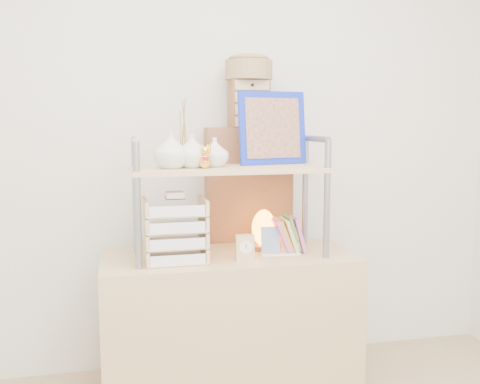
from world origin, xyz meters
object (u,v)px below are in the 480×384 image
object	(u,v)px
cabinet	(247,250)
salt_lamp	(264,229)
letter_tray	(175,234)
desk	(230,330)

from	to	relation	value
cabinet	salt_lamp	world-z (taller)	cabinet
letter_tray	salt_lamp	size ratio (longest dim) A/B	1.59
letter_tray	cabinet	bearing A→B (deg)	44.33
cabinet	salt_lamp	xyz separation A→B (m)	(0.01, -0.30, 0.18)
cabinet	letter_tray	world-z (taller)	cabinet
desk	salt_lamp	bearing A→B (deg)	19.53
desk	salt_lamp	xyz separation A→B (m)	(0.19, 0.07, 0.48)
desk	cabinet	size ratio (longest dim) A/B	0.89
letter_tray	salt_lamp	xyz separation A→B (m)	(0.45, 0.12, -0.02)
cabinet	salt_lamp	distance (m)	0.35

